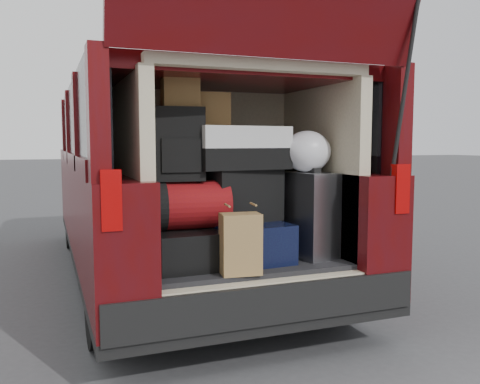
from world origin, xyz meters
The scene contains 14 objects.
ground centered at (0.00, 0.00, 0.00)m, with size 80.00×80.00×0.00m, color #3B3C3E.
minivan centered at (0.00, 1.86, 0.91)m, with size 1.90×5.35×2.77m.
load_floor centered at (0.00, 0.28, 0.28)m, with size 1.24×1.05×0.55m, color black.
black_hardshell centered at (-0.38, 0.14, 0.66)m, with size 0.41×0.56×0.23m, color black.
navy_hardshell centered at (0.03, 0.13, 0.67)m, with size 0.46×0.56×0.25m, color black.
silver_roller centered at (0.45, 0.07, 0.83)m, with size 0.23×0.37×0.56m, color silver.
kraft_bag centered at (-0.13, -0.19, 0.72)m, with size 0.23×0.14×0.35m, color olive.
red_duffel centered at (-0.33, 0.12, 0.92)m, with size 0.45×0.30×0.30m, color maroon.
black_soft_case centered at (0.03, 0.19, 0.96)m, with size 0.47×0.28×0.34m, color black.
backpack centered at (-0.41, 0.13, 1.29)m, with size 0.31×0.19×0.44m, color black.
twotone_duffel centered at (0.00, 0.17, 1.27)m, with size 0.60×0.31×0.27m, color silver.
grocery_sack_lower centered at (-0.38, 0.18, 1.61)m, with size 0.22×0.18×0.20m, color brown.
grocery_sack_upper centered at (-0.15, 0.26, 1.51)m, with size 0.21×0.17×0.21m, color brown.
plastic_bag_right centered at (0.45, 0.09, 1.24)m, with size 0.31×0.29×0.27m, color silver.
Camera 1 is at (-1.15, -2.85, 1.30)m, focal length 38.00 mm.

